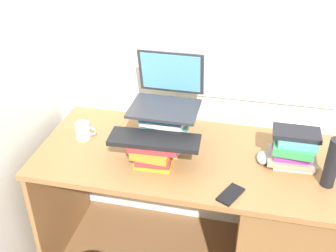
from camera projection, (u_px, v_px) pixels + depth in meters
The scene contains 12 objects.
wall_back at pixel (207, 23), 2.04m from camera, with size 6.00×0.06×2.60m.
wall_left at pixel (7, 35), 1.88m from camera, with size 0.05×6.00×2.60m, color silver.
desk at pixel (261, 222), 2.09m from camera, with size 1.51×0.67×0.76m.
book_stack_tall at pixel (164, 128), 2.02m from camera, with size 0.26×0.19×0.21m.
book_stack_keyboard_riser at pixel (154, 152), 1.91m from camera, with size 0.24×0.19×0.13m.
book_stack_side at pixel (294, 148), 1.90m from camera, with size 0.23×0.20×0.18m.
laptop at pixel (167, 93), 1.99m from camera, with size 0.33×0.30×0.25m.
keyboard at pixel (154, 140), 1.86m from camera, with size 0.42×0.14×0.02m, color black.
computer_mouse at pixel (263, 158), 1.95m from camera, with size 0.06×0.10×0.04m, color #A5A8AD.
mug at pixel (83, 131), 2.10m from camera, with size 0.11×0.07×0.09m.
water_bottle at pixel (332, 163), 1.74m from camera, with size 0.06×0.06×0.24m, color black.
cell_phone at pixel (231, 194), 1.74m from camera, with size 0.07×0.14×0.01m, color black.
Camera 1 is at (0.25, -1.61, 1.93)m, focal length 43.50 mm.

